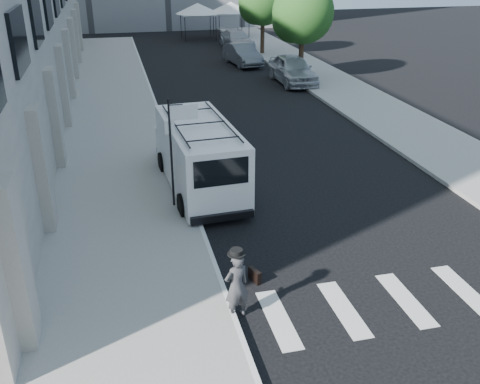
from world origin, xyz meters
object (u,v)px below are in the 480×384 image
cargo_van (199,155)px  parked_car_a (293,69)px  suitcase (196,201)px  parked_car_c (237,39)px  businessman (237,286)px  parked_car_b (243,54)px  briefcase (255,275)px

cargo_van → parked_car_a: (8.31, 14.51, -0.37)m
suitcase → parked_car_c: parked_car_c is taller
businessman → cargo_van: bearing=-110.6°
businessman → parked_car_b: bearing=-121.7°
cargo_van → suitcase: bearing=-106.2°
suitcase → parked_car_c: bearing=98.1°
cargo_van → parked_car_c: (7.86, 27.78, -0.50)m
briefcase → cargo_van: (-0.38, 6.11, 1.06)m
suitcase → parked_car_a: bearing=85.6°
briefcase → cargo_van: bearing=75.0°
briefcase → parked_car_b: bearing=58.3°
cargo_van → businessman: bearing=-96.5°
businessman → parked_car_c: size_ratio=0.33×
cargo_van → parked_car_a: cargo_van is taller
briefcase → parked_car_a: bearing=50.3°
businessman → parked_car_c: 36.12m
parked_car_b → businessman: bearing=-110.8°
briefcase → parked_car_b: size_ratio=0.10×
cargo_van → parked_car_c: 28.88m
briefcase → parked_car_a: parked_car_a is taller
suitcase → parked_car_c: (8.25, 29.50, 0.42)m
parked_car_a → parked_car_b: (-1.65, 6.30, -0.12)m
parked_car_c → businessman: bearing=-107.9°
parked_car_a → briefcase: bearing=-111.5°
briefcase → parked_car_a: (7.93, 20.61, 0.69)m
briefcase → cargo_van: size_ratio=0.07×
parked_car_a → parked_car_b: size_ratio=1.12×
businessman → parked_car_c: (8.25, 35.16, -0.10)m
cargo_van → parked_car_b: (6.66, 20.81, -0.48)m
briefcase → suitcase: bearing=81.3°
briefcase → parked_car_c: size_ratio=0.09×
parked_car_b → briefcase: bearing=-109.8°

